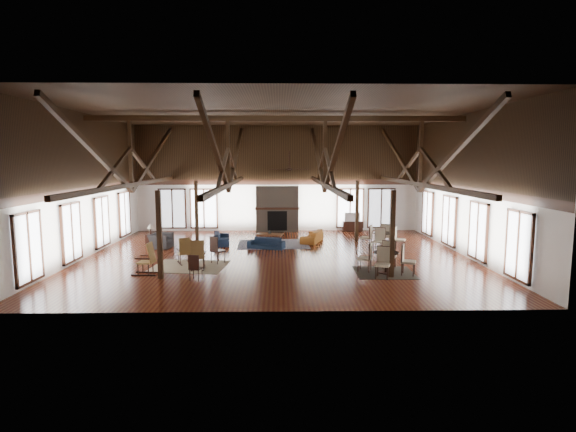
{
  "coord_description": "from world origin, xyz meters",
  "views": [
    {
      "loc": [
        0.08,
        -18.71,
        4.08
      ],
      "look_at": [
        0.49,
        1.0,
        1.6
      ],
      "focal_mm": 28.0,
      "sensor_mm": 36.0,
      "label": 1
    }
  ],
  "objects_px": {
    "cafe_table_far": "(383,237)",
    "coffee_table": "(270,235)",
    "sofa_navy_front": "(266,243)",
    "sofa_navy_left": "(222,238)",
    "sofa_orange": "(312,236)",
    "armchair": "(161,241)",
    "tv_console": "(353,226)",
    "cafe_table_near": "(386,258)"
  },
  "relations": [
    {
      "from": "sofa_orange",
      "to": "armchair",
      "type": "height_order",
      "value": "armchair"
    },
    {
      "from": "armchair",
      "to": "cafe_table_far",
      "type": "relative_size",
      "value": 0.5
    },
    {
      "from": "coffee_table",
      "to": "tv_console",
      "type": "xyz_separation_m",
      "value": [
        4.7,
        3.83,
        -0.15
      ]
    },
    {
      "from": "sofa_navy_left",
      "to": "cafe_table_far",
      "type": "distance_m",
      "value": 7.7
    },
    {
      "from": "cafe_table_far",
      "to": "armchair",
      "type": "bearing_deg",
      "value": 177.35
    },
    {
      "from": "cafe_table_far",
      "to": "sofa_navy_front",
      "type": "bearing_deg",
      "value": 177.39
    },
    {
      "from": "sofa_navy_left",
      "to": "coffee_table",
      "type": "bearing_deg",
      "value": -95.98
    },
    {
      "from": "armchair",
      "to": "coffee_table",
      "type": "bearing_deg",
      "value": -71.77
    },
    {
      "from": "cafe_table_near",
      "to": "tv_console",
      "type": "height_order",
      "value": "cafe_table_near"
    },
    {
      "from": "cafe_table_far",
      "to": "tv_console",
      "type": "xyz_separation_m",
      "value": [
        -0.52,
        5.28,
        -0.25
      ]
    },
    {
      "from": "armchair",
      "to": "cafe_table_near",
      "type": "xyz_separation_m",
      "value": [
        9.35,
        -4.88,
        0.21
      ]
    },
    {
      "from": "sofa_orange",
      "to": "coffee_table",
      "type": "xyz_separation_m",
      "value": [
        -2.1,
        -0.43,
        0.15
      ]
    },
    {
      "from": "armchair",
      "to": "tv_console",
      "type": "height_order",
      "value": "armchair"
    },
    {
      "from": "coffee_table",
      "to": "armchair",
      "type": "relative_size",
      "value": 1.34
    },
    {
      "from": "sofa_navy_front",
      "to": "sofa_navy_left",
      "type": "height_order",
      "value": "sofa_navy_left"
    },
    {
      "from": "cafe_table_far",
      "to": "coffee_table",
      "type": "bearing_deg",
      "value": 164.46
    },
    {
      "from": "tv_console",
      "to": "cafe_table_near",
      "type": "bearing_deg",
      "value": -92.25
    },
    {
      "from": "cafe_table_far",
      "to": "tv_console",
      "type": "bearing_deg",
      "value": 95.6
    },
    {
      "from": "cafe_table_near",
      "to": "tv_console",
      "type": "distance_m",
      "value": 9.69
    },
    {
      "from": "sofa_navy_front",
      "to": "tv_console",
      "type": "bearing_deg",
      "value": 62.66
    },
    {
      "from": "coffee_table",
      "to": "cafe_table_near",
      "type": "relative_size",
      "value": 0.65
    },
    {
      "from": "armchair",
      "to": "tv_console",
      "type": "relative_size",
      "value": 0.91
    },
    {
      "from": "sofa_navy_front",
      "to": "coffee_table",
      "type": "bearing_deg",
      "value": 100.1
    },
    {
      "from": "sofa_navy_left",
      "to": "cafe_table_far",
      "type": "xyz_separation_m",
      "value": [
        7.56,
        -1.43,
        0.26
      ]
    },
    {
      "from": "sofa_orange",
      "to": "cafe_table_near",
      "type": "bearing_deg",
      "value": 38.27
    },
    {
      "from": "sofa_orange",
      "to": "cafe_table_far",
      "type": "relative_size",
      "value": 0.93
    },
    {
      "from": "cafe_table_far",
      "to": "cafe_table_near",
      "type": "bearing_deg",
      "value": -101.51
    },
    {
      "from": "sofa_navy_front",
      "to": "coffee_table",
      "type": "relative_size",
      "value": 1.22
    },
    {
      "from": "armchair",
      "to": "sofa_navy_left",
      "type": "bearing_deg",
      "value": -63.18
    },
    {
      "from": "armchair",
      "to": "cafe_table_far",
      "type": "xyz_separation_m",
      "value": [
        10.25,
        -0.47,
        0.2
      ]
    },
    {
      "from": "sofa_navy_left",
      "to": "sofa_orange",
      "type": "distance_m",
      "value": 4.47
    },
    {
      "from": "tv_console",
      "to": "sofa_orange",
      "type": "bearing_deg",
      "value": -127.31
    },
    {
      "from": "sofa_navy_left",
      "to": "tv_console",
      "type": "relative_size",
      "value": 1.65
    },
    {
      "from": "sofa_orange",
      "to": "armchair",
      "type": "bearing_deg",
      "value": -60.02
    },
    {
      "from": "sofa_navy_front",
      "to": "cafe_table_far",
      "type": "bearing_deg",
      "value": 13.87
    },
    {
      "from": "sofa_navy_front",
      "to": "sofa_orange",
      "type": "relative_size",
      "value": 0.88
    },
    {
      "from": "cafe_table_near",
      "to": "cafe_table_far",
      "type": "relative_size",
      "value": 1.02
    },
    {
      "from": "sofa_navy_front",
      "to": "sofa_navy_left",
      "type": "bearing_deg",
      "value": 168.26
    },
    {
      "from": "coffee_table",
      "to": "tv_console",
      "type": "bearing_deg",
      "value": 50.03
    },
    {
      "from": "armchair",
      "to": "tv_console",
      "type": "bearing_deg",
      "value": -56.48
    },
    {
      "from": "coffee_table",
      "to": "cafe_table_far",
      "type": "height_order",
      "value": "cafe_table_far"
    },
    {
      "from": "sofa_orange",
      "to": "armchair",
      "type": "distance_m",
      "value": 7.28
    }
  ]
}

